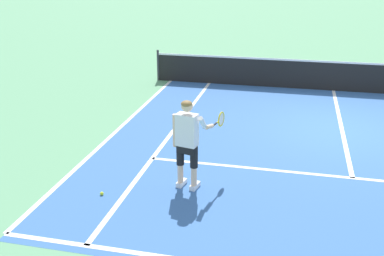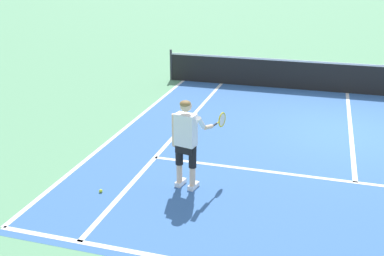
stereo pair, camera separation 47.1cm
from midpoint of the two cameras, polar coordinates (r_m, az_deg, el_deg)
name	(u,v)px [view 1 (the left image)]	position (r m, az deg, el deg)	size (l,w,h in m)	color
ground_plane	(342,130)	(11.88, 17.29, -0.28)	(80.00, 80.00, 0.00)	#609E70
court_inner_surface	(346,147)	(10.83, 17.61, -2.34)	(10.98, 10.04, 0.00)	#3866A8
line_service	(352,178)	(9.40, 18.19, -6.01)	(8.23, 0.10, 0.01)	white
line_centre_service	(341,123)	(12.34, 17.16, 0.54)	(0.10, 6.40, 0.01)	white
line_singles_left	(172,132)	(11.21, -3.75, -0.57)	(0.10, 9.64, 0.01)	white
line_doubles_left	(120,128)	(11.67, -10.23, -0.01)	(0.10, 9.64, 0.01)	white
tennis_net	(335,76)	(15.27, 16.72, 6.31)	(11.96, 0.08, 1.07)	#333338
tennis_player	(188,138)	(8.20, -2.15, -1.32)	(0.82, 1.06, 1.71)	white
tennis_ball_near_feet	(102,194)	(8.53, -12.86, -8.06)	(0.07, 0.07, 0.07)	#CCE02D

